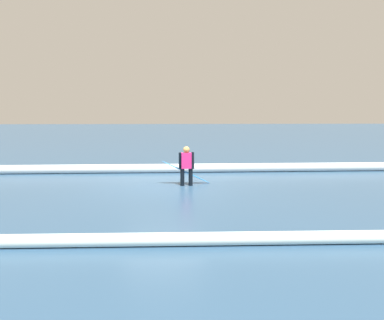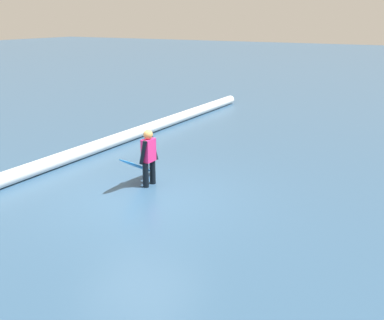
{
  "view_description": "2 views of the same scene",
  "coord_description": "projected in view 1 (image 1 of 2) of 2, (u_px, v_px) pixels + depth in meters",
  "views": [
    {
      "loc": [
        -0.36,
        12.97,
        2.52
      ],
      "look_at": [
        -0.85,
        2.32,
        1.2
      ],
      "focal_mm": 37.21,
      "sensor_mm": 36.0,
      "label": 1
    },
    {
      "loc": [
        7.62,
        5.75,
        3.79
      ],
      "look_at": [
        -0.29,
        1.17,
        0.97
      ],
      "focal_mm": 43.63,
      "sensor_mm": 36.0,
      "label": 2
    }
  ],
  "objects": [
    {
      "name": "ground_plane",
      "position": [
        163.0,
        187.0,
        13.15
      ],
      "size": [
        124.82,
        124.82,
        0.0
      ],
      "primitive_type": "plane",
      "color": "#2C4C6C"
    },
    {
      "name": "surfer",
      "position": [
        186.0,
        164.0,
        13.35
      ],
      "size": [
        0.52,
        0.23,
        1.33
      ],
      "rotation": [
        0.0,
        0.0,
        3.15
      ],
      "color": "black",
      "rests_on": "ground_plane"
    },
    {
      "name": "surfboard",
      "position": [
        186.0,
        172.0,
        13.71
      ],
      "size": [
        1.74,
        0.54,
        0.87
      ],
      "color": "#268CE5",
      "rests_on": "ground_plane"
    },
    {
      "name": "wave_crest_foreground",
      "position": [
        149.0,
        168.0,
        16.21
      ],
      "size": [
        24.3,
        0.63,
        0.36
      ],
      "primitive_type": "cylinder",
      "rotation": [
        0.0,
        1.57,
        0.01
      ],
      "color": "silver",
      "rests_on": "ground_plane"
    },
    {
      "name": "wave_crest_midground",
      "position": [
        86.0,
        240.0,
        7.39
      ],
      "size": [
        16.23,
        0.4,
        0.26
      ],
      "primitive_type": "cylinder",
      "rotation": [
        0.0,
        1.57,
        -0.01
      ],
      "color": "white",
      "rests_on": "ground_plane"
    }
  ]
}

